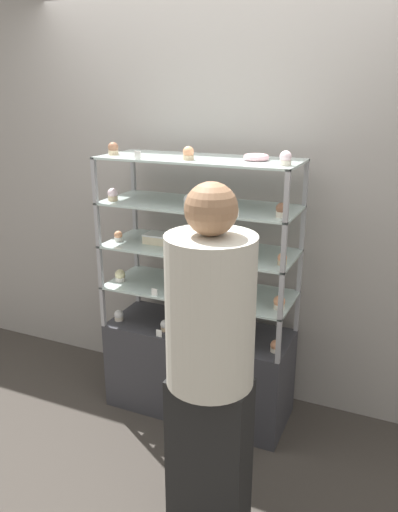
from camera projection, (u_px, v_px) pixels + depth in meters
ground_plane at (199, 407)px, 3.23m from camera, size 20.00×20.00×0.00m
back_wall at (222, 199)px, 3.14m from camera, size 8.00×0.05×2.60m
display_base at (199, 369)px, 3.15m from camera, size 1.13×0.44×0.57m
display_riser_lower at (199, 291)px, 2.98m from camera, size 1.13×0.44×0.26m
display_riser_middle at (199, 250)px, 2.90m from camera, size 1.13×0.44×0.26m
display_riser_upper at (199, 207)px, 2.82m from camera, size 1.13×0.44×0.26m
display_riser_top at (199, 161)px, 2.74m from camera, size 1.13×0.44×0.26m
layer_cake_centerpiece at (199, 315)px, 3.09m from camera, size 0.16×0.16×0.11m
sheet_cake_frosted at (161, 239)px, 2.97m from camera, size 0.20×0.12×0.06m
cupcake_0 at (119, 315)px, 3.15m from camera, size 0.06×0.06×0.07m
cupcake_1 at (165, 325)px, 3.01m from camera, size 0.06×0.06×0.07m
cupcake_2 at (224, 331)px, 2.95m from camera, size 0.06×0.06×0.07m
cupcake_3 at (275, 346)px, 2.77m from camera, size 0.06×0.06×0.07m
price_tag_0 at (159, 333)px, 2.94m from camera, size 0.04×0.00×0.04m
cupcake_4 at (120, 276)px, 3.09m from camera, size 0.06×0.06×0.08m
cupcake_5 at (171, 282)px, 2.98m from camera, size 0.06×0.06×0.08m
cupcake_6 at (219, 294)px, 2.81m from camera, size 0.06×0.06×0.08m
cupcake_7 at (279, 303)px, 2.69m from camera, size 0.06×0.06×0.08m
price_tag_1 at (154, 292)px, 2.87m from camera, size 0.04×0.00×0.04m
cupcake_8 at (118, 236)px, 3.01m from camera, size 0.05×0.05×0.06m
cupcake_9 at (223, 250)px, 2.76m from camera, size 0.05×0.05×0.06m
cupcake_10 at (282, 259)px, 2.60m from camera, size 0.05×0.05×0.06m
price_tag_2 at (205, 257)px, 2.66m from camera, size 0.04×0.00×0.04m
cupcake_11 at (113, 195)px, 2.89m from camera, size 0.06×0.06×0.07m
cupcake_12 at (189, 201)px, 2.71m from camera, size 0.06×0.06×0.07m
cupcake_13 at (281, 210)px, 2.51m from camera, size 0.06×0.06×0.07m
price_tag_3 at (235, 212)px, 2.52m from camera, size 0.04×0.00×0.04m
cupcake_14 at (113, 149)px, 2.85m from camera, size 0.06×0.06×0.07m
cupcake_15 at (188, 153)px, 2.63m from camera, size 0.06×0.06×0.07m
cupcake_16 at (286, 158)px, 2.44m from camera, size 0.06×0.06×0.07m
price_tag_4 at (138, 155)px, 2.65m from camera, size 0.04×0.00×0.04m
donut_glazed at (256, 157)px, 2.62m from camera, size 0.14×0.14×0.03m
customer_figure at (210, 357)px, 2.13m from camera, size 0.38×0.38×1.62m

